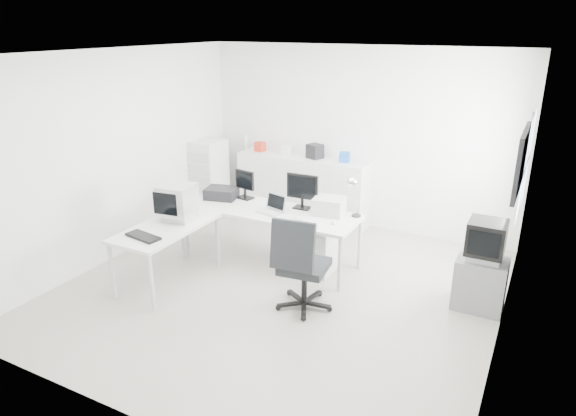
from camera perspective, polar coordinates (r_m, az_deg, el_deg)
The scene contains 30 objects.
floor at distance 6.42m, azimuth -0.83°, elevation -8.96°, with size 5.00×5.00×0.01m, color beige.
ceiling at distance 5.63m, azimuth -0.98°, elevation 16.84°, with size 5.00×5.00×0.01m, color white.
back_wall at distance 8.09m, azimuth 7.61°, elevation 7.62°, with size 5.00×0.02×2.80m, color white.
left_wall at distance 7.36m, azimuth -18.38°, elevation 5.54°, with size 0.02×5.00×2.80m, color white.
right_wall at distance 5.23m, azimuth 23.96°, elevation -0.87°, with size 0.02×5.00×2.80m, color white.
window at distance 6.33m, azimuth 24.95°, elevation 4.31°, with size 0.02×1.20×1.10m, color white, non-canonical shape.
wall_picture at distance 5.19m, azimuth 24.50°, elevation 4.70°, with size 0.04×0.90×0.60m, color black, non-canonical shape.
main_desk at distance 6.98m, azimuth -1.94°, elevation -3.10°, with size 2.40×0.80×0.75m, color silver, non-canonical shape.
side_desk at distance 6.61m, azimuth -13.14°, elevation -5.00°, with size 0.70×1.40×0.75m, color silver, non-canonical shape.
drawer_pedestal at distance 6.76m, azimuth 3.48°, elevation -4.61°, with size 0.40×0.50×0.60m, color silver.
inkjet_printer at distance 7.32m, azimuth -7.40°, elevation 1.66°, with size 0.43×0.33×0.15m, color black.
lcd_monitor_small at distance 7.25m, azimuth -4.82°, elevation 2.56°, with size 0.31×0.18×0.40m, color black, non-canonical shape.
lcd_monitor_large at distance 6.82m, azimuth 1.60°, elevation 1.77°, with size 0.44×0.18×0.46m, color black, non-canonical shape.
laptop at distance 6.70m, azimuth -2.03°, elevation 0.30°, with size 0.31×0.32×0.21m, color #B7B7BA, non-canonical shape.
white_keyboard at distance 6.43m, azimuth 2.42°, elevation -1.46°, with size 0.44×0.14×0.02m, color silver.
white_mouse at distance 6.36m, azimuth 5.07°, elevation -1.61°, with size 0.06×0.06×0.06m, color silver.
laser_printer at distance 6.67m, azimuth 4.57°, elevation 0.24°, with size 0.39×0.33×0.22m, color #B9B9B9.
desk_lamp at distance 6.59m, azimuth 7.66°, elevation 0.82°, with size 0.14×0.14×0.43m, color silver, non-canonical shape.
crt_monitor at distance 6.56m, azimuth -12.15°, elevation 0.55°, with size 0.39×0.39×0.45m, color #B7B7BA, non-canonical shape.
black_keyboard at distance 6.19m, azimuth -15.79°, elevation -3.07°, with size 0.45×0.18×0.03m, color black.
office_chair at distance 5.79m, azimuth 1.85°, elevation -5.99°, with size 0.66×0.66×1.15m, color #212426, non-canonical shape.
tv_cabinet at distance 6.31m, azimuth 20.55°, elevation -7.85°, with size 0.55×0.45×0.60m, color slate.
crt_tv at distance 6.09m, azimuth 21.15°, elevation -3.46°, with size 0.50×0.48×0.45m, color black, non-canonical shape.
sideboard at distance 8.38m, azimuth 1.69°, elevation 2.13°, with size 2.17×0.54×1.08m, color silver.
clutter_box_a at distance 8.58m, azimuth -3.12°, elevation 6.82°, with size 0.15×0.14×0.15m, color red.
clutter_box_b at distance 8.34m, azimuth -0.14°, elevation 6.45°, with size 0.15×0.12×0.15m, color silver.
clutter_box_c at distance 8.12m, azimuth 3.01°, elevation 6.31°, with size 0.22×0.20×0.22m, color black.
clutter_box_d at distance 7.94m, azimuth 6.30°, elevation 5.65°, with size 0.15×0.13×0.15m, color blue.
clutter_bottle at distance 8.76m, azimuth -4.70°, elevation 7.28°, with size 0.07×0.07×0.22m, color silver.
filing_cabinet at distance 8.68m, azimuth -8.71°, elevation 3.26°, with size 0.45×0.54×1.29m, color silver.
Camera 1 is at (2.68, -4.94, 3.11)m, focal length 32.00 mm.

